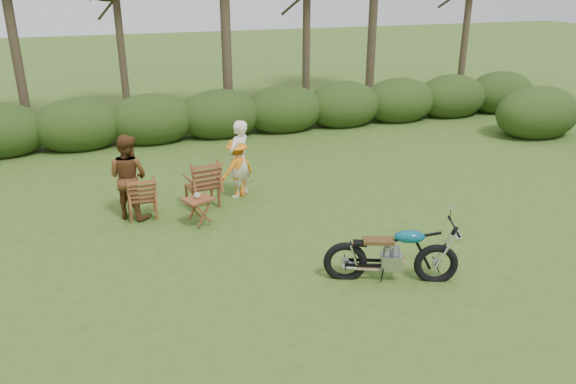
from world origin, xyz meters
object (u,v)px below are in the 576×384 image
object	(u,v)px
lawn_chair_right	(203,205)
adult_b	(133,216)
side_table	(199,212)
motorcycle	(389,279)
cup	(197,196)
adult_a	(240,196)
child	(238,196)
lawn_chair_left	(144,217)

from	to	relation	value
lawn_chair_right	adult_b	bearing A→B (deg)	-2.99
side_table	motorcycle	bearing A→B (deg)	-50.14
motorcycle	cup	world-z (taller)	cup
side_table	adult_a	size ratio (longest dim) A/B	0.33
adult_b	child	size ratio (longest dim) A/B	1.31
motorcycle	lawn_chair_right	world-z (taller)	motorcycle
cup	lawn_chair_right	bearing A→B (deg)	74.99
child	cup	bearing A→B (deg)	21.33
motorcycle	adult_b	world-z (taller)	adult_b
motorcycle	side_table	xyz separation A→B (m)	(-2.53, 3.03, 0.28)
lawn_chair_right	lawn_chair_left	world-z (taller)	lawn_chair_right
side_table	adult_b	bearing A→B (deg)	145.82
adult_b	child	world-z (taller)	adult_b
side_table	cup	bearing A→B (deg)	108.30
motorcycle	lawn_chair_left	distance (m)	5.17
motorcycle	lawn_chair_left	size ratio (longest dim) A/B	2.20
adult_a	adult_b	distance (m)	2.37
cup	adult_b	bearing A→B (deg)	146.50
lawn_chair_left	child	xyz separation A→B (m)	(2.07, 0.47, 0.00)
adult_b	side_table	bearing A→B (deg)	-174.48
cup	child	distance (m)	1.71
lawn_chair_right	child	world-z (taller)	child
child	adult_a	bearing A→B (deg)	164.35
lawn_chair_left	cup	xyz separation A→B (m)	(1.00, -0.71, 0.61)
lawn_chair_left	cup	size ratio (longest dim) A/B	7.13
motorcycle	lawn_chair_right	xyz separation A→B (m)	(-2.29, 3.99, 0.00)
lawn_chair_right	adult_b	xyz separation A→B (m)	(-1.46, -0.14, 0.00)
motorcycle	lawn_chair_right	bearing A→B (deg)	140.95
lawn_chair_right	child	xyz separation A→B (m)	(0.82, 0.24, 0.00)
lawn_chair_left	child	distance (m)	2.13
lawn_chair_left	child	world-z (taller)	child
motorcycle	lawn_chair_right	distance (m)	4.60
lawn_chair_right	cup	xyz separation A→B (m)	(-0.25, -0.94, 0.61)
motorcycle	adult_a	world-z (taller)	adult_a
lawn_chair_right	side_table	distance (m)	1.03
lawn_chair_right	cup	distance (m)	1.15
lawn_chair_right	adult_b	distance (m)	1.47
cup	child	xyz separation A→B (m)	(1.07, 1.18, -0.61)
side_table	lawn_chair_left	bearing A→B (deg)	144.01
lawn_chair_right	side_table	xyz separation A→B (m)	(-0.24, -0.97, 0.28)
motorcycle	adult_a	bearing A→B (deg)	129.55
lawn_chair_left	cup	distance (m)	1.37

